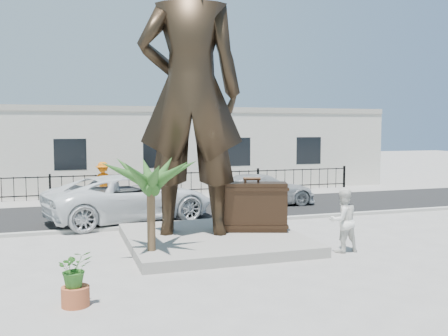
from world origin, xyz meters
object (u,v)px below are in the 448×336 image
object	(u,v)px
suitcase	(252,207)
tourist	(343,220)
statue	(190,91)
car_white	(130,198)

from	to	relation	value
suitcase	tourist	distance (m)	2.97
statue	car_white	size ratio (longest dim) A/B	1.38
statue	tourist	world-z (taller)	statue
statue	tourist	size ratio (longest dim) A/B	4.78
car_white	tourist	bearing A→B (deg)	-156.47
suitcase	tourist	world-z (taller)	suitcase
suitcase	car_white	world-z (taller)	suitcase
statue	tourist	xyz separation A→B (m)	(3.88, -2.47, -3.77)
suitcase	tourist	size ratio (longest dim) A/B	1.19
suitcase	statue	bearing A→B (deg)	-169.05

